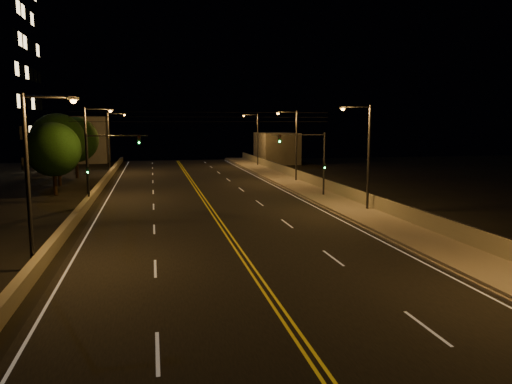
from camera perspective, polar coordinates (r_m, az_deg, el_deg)
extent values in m
plane|color=black|center=(15.52, 6.70, -18.70)|extent=(160.00, 160.00, 0.00)
cube|color=black|center=(34.15, -3.98, -3.78)|extent=(18.00, 120.00, 0.02)
cube|color=gray|center=(37.12, 12.79, -2.79)|extent=(3.60, 120.00, 0.30)
cube|color=gray|center=(36.40, 10.10, -3.05)|extent=(0.14, 120.00, 0.15)
cube|color=gray|center=(37.72, 15.10, -1.70)|extent=(0.30, 120.00, 1.00)
cube|color=gray|center=(34.20, -20.61, -3.64)|extent=(0.45, 120.00, 0.75)
cube|color=#6C655B|center=(86.20, 2.34, 5.06)|extent=(6.00, 10.00, 5.16)
cube|color=#6C655B|center=(92.28, -19.03, 5.69)|extent=(8.00, 8.00, 7.96)
cylinder|color=black|center=(37.63, 15.13, -0.90)|extent=(0.06, 120.00, 0.06)
cube|color=silver|center=(34.10, -18.49, -4.17)|extent=(0.12, 116.00, 0.00)
cube|color=silver|center=(36.29, 9.62, -3.15)|extent=(0.12, 116.00, 0.00)
cube|color=gold|center=(34.13, -4.23, -3.77)|extent=(0.12, 116.00, 0.00)
cube|color=gold|center=(34.17, -3.73, -3.75)|extent=(0.12, 116.00, 0.00)
cube|color=silver|center=(16.19, -11.19, -17.53)|extent=(0.12, 3.00, 0.00)
cube|color=silver|center=(24.63, -11.45, -8.54)|extent=(0.12, 3.00, 0.00)
cube|color=silver|center=(33.36, -11.56, -4.18)|extent=(0.12, 3.00, 0.00)
cube|color=silver|center=(42.21, -11.63, -1.65)|extent=(0.12, 3.00, 0.00)
cube|color=silver|center=(51.11, -11.68, 0.01)|extent=(0.12, 3.00, 0.00)
cube|color=silver|center=(60.03, -11.71, 1.18)|extent=(0.12, 3.00, 0.00)
cube|color=silver|center=(68.98, -11.73, 2.04)|extent=(0.12, 3.00, 0.00)
cube|color=silver|center=(77.94, -11.75, 2.70)|extent=(0.12, 3.00, 0.00)
cube|color=silver|center=(86.91, -11.76, 3.23)|extent=(0.12, 3.00, 0.00)
cube|color=silver|center=(18.52, 18.92, -14.46)|extent=(0.12, 3.00, 0.00)
cube|color=silver|center=(26.22, 8.80, -7.45)|extent=(0.12, 3.00, 0.00)
cube|color=silver|center=(34.55, 3.56, -3.62)|extent=(0.12, 3.00, 0.00)
cube|color=silver|center=(43.15, 0.40, -1.27)|extent=(0.12, 3.00, 0.00)
cube|color=silver|center=(51.89, -1.69, 0.29)|extent=(0.12, 3.00, 0.00)
cube|color=silver|center=(60.70, -3.18, 1.40)|extent=(0.12, 3.00, 0.00)
cube|color=silver|center=(69.57, -4.29, 2.23)|extent=(0.12, 3.00, 0.00)
cube|color=silver|center=(78.46, -5.16, 2.87)|extent=(0.12, 3.00, 0.00)
cube|color=silver|center=(87.37, -5.84, 3.38)|extent=(0.12, 3.00, 0.00)
cylinder|color=#2D2D33|center=(39.34, 12.75, 3.67)|extent=(0.20, 0.20, 8.27)
cylinder|color=#2D2D33|center=(38.81, 11.43, 9.54)|extent=(2.20, 0.12, 0.12)
cube|color=#2D2D33|center=(38.39, 9.90, 9.49)|extent=(0.50, 0.25, 0.14)
sphere|color=#FF9E2D|center=(38.39, 9.90, 9.35)|extent=(0.28, 0.28, 0.28)
cylinder|color=#2D2D33|center=(57.79, 4.63, 5.15)|extent=(0.20, 0.20, 8.27)
cylinder|color=#2D2D33|center=(57.43, 3.61, 9.12)|extent=(2.20, 0.12, 0.12)
cube|color=#2D2D33|center=(57.15, 2.53, 9.07)|extent=(0.50, 0.25, 0.14)
sphere|color=#FF9E2D|center=(57.14, 2.53, 8.96)|extent=(0.28, 0.28, 0.28)
cylinder|color=#2D2D33|center=(78.58, 0.20, 5.92)|extent=(0.20, 0.20, 8.27)
cylinder|color=#2D2D33|center=(78.32, -0.60, 8.83)|extent=(2.20, 0.12, 0.12)
cube|color=#2D2D33|center=(78.11, -1.40, 8.78)|extent=(0.50, 0.25, 0.14)
sphere|color=#FF9E2D|center=(78.11, -1.40, 8.70)|extent=(0.28, 0.28, 0.28)
cylinder|color=#2D2D33|center=(25.53, -24.62, 0.91)|extent=(0.20, 0.20, 8.27)
cylinder|color=#2D2D33|center=(25.17, -22.68, 10.03)|extent=(2.20, 0.12, 0.12)
cube|color=#2D2D33|center=(24.99, -20.16, 10.01)|extent=(0.50, 0.25, 0.14)
sphere|color=#FF9E2D|center=(24.99, -20.15, 9.78)|extent=(0.28, 0.28, 0.28)
cylinder|color=#2D2D33|center=(46.83, -18.81, 4.10)|extent=(0.20, 0.20, 8.27)
cylinder|color=#2D2D33|center=(46.64, -17.67, 9.04)|extent=(2.20, 0.12, 0.12)
cube|color=#2D2D33|center=(46.54, -16.30, 9.01)|extent=(0.50, 0.25, 0.14)
sphere|color=#FF9E2D|center=(46.54, -16.30, 8.89)|extent=(0.28, 0.28, 0.28)
cylinder|color=#2D2D33|center=(70.46, -16.49, 5.35)|extent=(0.20, 0.20, 8.27)
cylinder|color=#2D2D33|center=(70.34, -15.71, 8.63)|extent=(2.20, 0.12, 0.12)
cube|color=#2D2D33|center=(70.27, -14.81, 8.61)|extent=(0.50, 0.25, 0.14)
sphere|color=#FF9E2D|center=(70.27, -14.80, 8.52)|extent=(0.28, 0.28, 0.28)
cylinder|color=#2D2D33|center=(46.42, 7.77, 3.04)|extent=(0.18, 0.18, 6.04)
cylinder|color=#2D2D33|center=(45.49, 4.85, 6.54)|extent=(5.00, 0.10, 0.10)
cube|color=black|center=(45.03, 2.70, 6.10)|extent=(0.28, 0.18, 0.80)
sphere|color=#19FF4C|center=(44.93, 2.73, 5.77)|extent=(0.14, 0.14, 0.14)
cube|color=black|center=(46.28, 7.84, 3.00)|extent=(0.22, 0.14, 0.55)
cylinder|color=#2D2D33|center=(44.08, -18.66, 2.43)|extent=(0.18, 0.18, 6.04)
cylinder|color=#2D2D33|center=(43.69, -15.55, 6.22)|extent=(5.00, 0.10, 0.10)
cube|color=black|center=(43.62, -13.23, 5.83)|extent=(0.28, 0.18, 0.80)
sphere|color=#19FF4C|center=(43.52, -13.22, 5.50)|extent=(0.14, 0.14, 0.14)
cube|color=black|center=(43.93, -18.68, 2.39)|extent=(0.22, 0.14, 0.55)
cylinder|color=black|center=(42.87, -5.82, 7.99)|extent=(22.00, 0.03, 0.03)
cylinder|color=black|center=(42.87, -5.83, 8.53)|extent=(22.00, 0.03, 0.03)
cylinder|color=black|center=(42.88, -5.83, 9.06)|extent=(22.00, 0.03, 0.03)
cylinder|color=black|center=(51.44, -21.97, 0.99)|extent=(0.36, 0.36, 2.44)
sphere|color=black|center=(51.19, -22.16, 4.53)|extent=(5.14, 5.14, 5.14)
cylinder|color=black|center=(59.29, -21.54, 2.03)|extent=(0.36, 0.36, 2.78)
sphere|color=black|center=(59.06, -21.72, 5.53)|extent=(5.87, 5.87, 5.87)
cylinder|color=black|center=(66.40, -19.80, 2.65)|extent=(0.36, 0.36, 2.67)
sphere|color=black|center=(66.19, -19.94, 5.65)|extent=(5.64, 5.64, 5.64)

